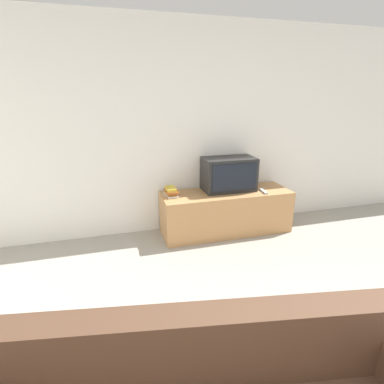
{
  "coord_description": "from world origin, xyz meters",
  "views": [
    {
      "loc": [
        -1.08,
        -0.67,
        1.74
      ],
      "look_at": [
        -0.22,
        2.39,
        0.7
      ],
      "focal_mm": 28.0,
      "sensor_mm": 36.0,
      "label": 1
    }
  ],
  "objects_px": {
    "book_stack": "(171,192)",
    "tv_stand": "(226,212)",
    "television": "(229,174)",
    "remote_on_stand": "(263,191)"
  },
  "relations": [
    {
      "from": "book_stack",
      "to": "tv_stand",
      "type": "bearing_deg",
      "value": -3.46
    },
    {
      "from": "tv_stand",
      "to": "television",
      "type": "height_order",
      "value": "television"
    },
    {
      "from": "television",
      "to": "remote_on_stand",
      "type": "height_order",
      "value": "television"
    },
    {
      "from": "television",
      "to": "remote_on_stand",
      "type": "distance_m",
      "value": 0.49
    },
    {
      "from": "television",
      "to": "book_stack",
      "type": "height_order",
      "value": "television"
    },
    {
      "from": "tv_stand",
      "to": "remote_on_stand",
      "type": "relative_size",
      "value": 8.39
    },
    {
      "from": "tv_stand",
      "to": "television",
      "type": "bearing_deg",
      "value": 56.8
    },
    {
      "from": "television",
      "to": "book_stack",
      "type": "xyz_separation_m",
      "value": [
        -0.77,
        -0.04,
        -0.16
      ]
    },
    {
      "from": "television",
      "to": "remote_on_stand",
      "type": "bearing_deg",
      "value": -28.54
    },
    {
      "from": "remote_on_stand",
      "to": "book_stack",
      "type": "bearing_deg",
      "value": 171.42
    }
  ]
}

